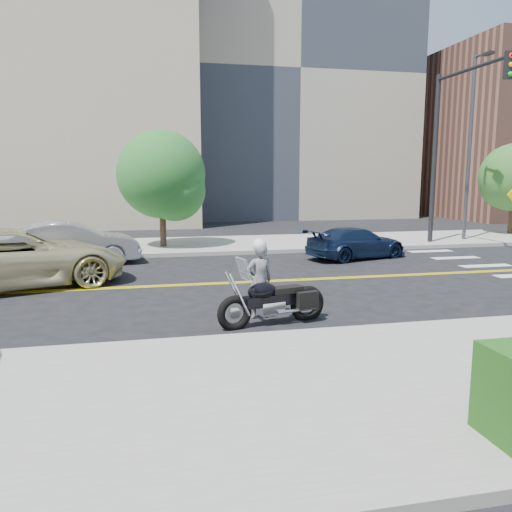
{
  "coord_description": "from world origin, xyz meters",
  "views": [
    {
      "loc": [
        -1.98,
        -13.54,
        2.94
      ],
      "look_at": [
        0.33,
        -2.82,
        1.2
      ],
      "focal_mm": 35.0,
      "sensor_mm": 36.0,
      "label": 1
    }
  ],
  "objects_px": {
    "suv": "(16,258)",
    "parked_car_silver": "(71,244)",
    "motorcyclist": "(259,278)",
    "motorcycle": "(273,290)",
    "parked_car_blue": "(356,243)"
  },
  "relations": [
    {
      "from": "suv",
      "to": "parked_car_silver",
      "type": "relative_size",
      "value": 1.28
    },
    {
      "from": "motorcyclist",
      "to": "motorcycle",
      "type": "bearing_deg",
      "value": 98.18
    },
    {
      "from": "suv",
      "to": "parked_car_blue",
      "type": "xyz_separation_m",
      "value": [
        10.88,
        2.64,
        -0.23
      ]
    },
    {
      "from": "motorcyclist",
      "to": "motorcycle",
      "type": "relative_size",
      "value": 0.73
    },
    {
      "from": "suv",
      "to": "motorcyclist",
      "type": "bearing_deg",
      "value": -146.5
    },
    {
      "from": "motorcycle",
      "to": "parked_car_silver",
      "type": "height_order",
      "value": "parked_car_silver"
    },
    {
      "from": "motorcycle",
      "to": "parked_car_silver",
      "type": "xyz_separation_m",
      "value": [
        -4.99,
        8.01,
        0.04
      ]
    },
    {
      "from": "motorcycle",
      "to": "parked_car_blue",
      "type": "xyz_separation_m",
      "value": [
        4.97,
        7.38,
        -0.14
      ]
    },
    {
      "from": "suv",
      "to": "parked_car_silver",
      "type": "bearing_deg",
      "value": -35.64
    },
    {
      "from": "motorcycle",
      "to": "parked_car_silver",
      "type": "bearing_deg",
      "value": 108.32
    },
    {
      "from": "suv",
      "to": "parked_car_blue",
      "type": "bearing_deg",
      "value": -96.4
    },
    {
      "from": "motorcycle",
      "to": "suv",
      "type": "relative_size",
      "value": 0.4
    },
    {
      "from": "motorcyclist",
      "to": "parked_car_blue",
      "type": "height_order",
      "value": "motorcyclist"
    },
    {
      "from": "motorcyclist",
      "to": "parked_car_blue",
      "type": "xyz_separation_m",
      "value": [
        5.15,
        6.87,
        -0.28
      ]
    },
    {
      "from": "parked_car_blue",
      "to": "parked_car_silver",
      "type": "bearing_deg",
      "value": 69.73
    }
  ]
}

